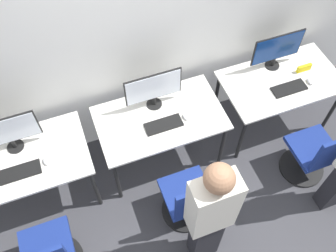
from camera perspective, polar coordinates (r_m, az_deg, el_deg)
The scene contains 18 objects.
ground_plane at distance 4.10m, azimuth 0.72°, elevation -8.63°, with size 20.00×20.00×0.00m, color #3D3D42.
wall_back at distance 3.45m, azimuth -4.26°, elevation 13.91°, with size 12.00×0.05×2.80m.
desk_left at distance 3.69m, azimuth -21.48°, elevation -5.51°, with size 1.24×0.73×0.74m.
monitor_left at distance 3.53m, azimuth -23.38°, elevation -0.92°, with size 0.56×0.15×0.42m.
keyboard_left at distance 3.55m, azimuth -21.63°, elevation -6.54°, with size 0.36×0.15×0.02m.
mouse_left at distance 3.52m, azimuth -18.07°, elevation -5.07°, with size 0.06×0.09×0.03m.
desk_center at distance 3.69m, azimuth -1.19°, elevation 0.64°, with size 1.24×0.73×0.74m.
monitor_center at distance 3.54m, azimuth -2.24°, elevation 5.69°, with size 0.56×0.15×0.42m.
keyboard_center at distance 3.57m, azimuth -0.67°, elevation 0.21°, with size 0.36×0.15×0.02m.
mouse_center at distance 3.62m, azimuth 2.73°, elevation 1.47°, with size 0.06×0.09×0.03m.
office_chair_center at distance 3.62m, azimuth 3.14°, elevation -11.28°, with size 0.48×0.48×0.90m.
person_center at distance 3.01m, azimuth 6.43°, elevation -13.31°, with size 0.36×0.22×1.64m.
desk_right at distance 4.16m, azimuth 16.77°, elevation 6.04°, with size 1.24×0.73×0.74m.
monitor_right at distance 4.05m, azimuth 16.31°, elevation 11.16°, with size 0.56×0.15×0.42m.
keyboard_right at distance 4.03m, azimuth 17.97°, elevation 5.48°, with size 0.36×0.15×0.02m.
mouse_right at distance 4.16m, azimuth 20.83°, elevation 6.37°, with size 0.06×0.09×0.03m.
office_chair_right at distance 4.11m, azimuth 21.37°, elevation -4.21°, with size 0.48×0.48×0.90m.
placard_right at distance 4.23m, azimuth 20.02°, elevation 8.29°, with size 0.16×0.03×0.08m.
Camera 1 is at (-0.67, -1.64, 3.70)m, focal length 40.00 mm.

